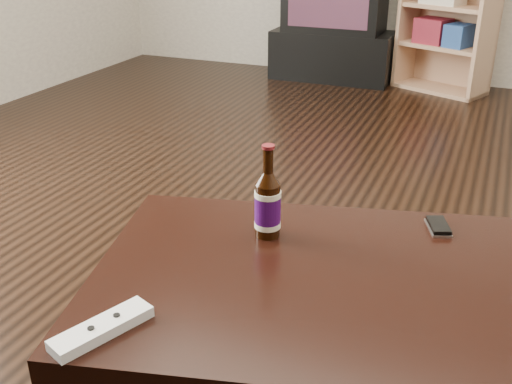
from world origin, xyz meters
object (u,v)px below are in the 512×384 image
at_px(bookshelf, 450,2).
at_px(remote, 102,328).
at_px(coffee_table, 366,302).
at_px(tv_stand, 333,55).
at_px(beer_bottle, 268,205).
at_px(phone, 438,226).

relative_size(bookshelf, remote, 5.79).
bearing_deg(coffee_table, bookshelf, 93.55).
bearing_deg(bookshelf, tv_stand, -158.84).
distance_m(bookshelf, remote, 3.76).
bearing_deg(bookshelf, coffee_table, -62.76).
height_order(bookshelf, beer_bottle, bookshelf).
bearing_deg(tv_stand, coffee_table, -73.42).
relative_size(bookshelf, coffee_table, 0.89).
xyz_separation_m(bookshelf, coffee_table, (0.21, -3.39, -0.23)).
bearing_deg(coffee_table, phone, 69.36).
distance_m(coffee_table, remote, 0.56).
bearing_deg(bookshelf, phone, -60.42).
relative_size(bookshelf, phone, 11.58).
relative_size(coffee_table, beer_bottle, 5.70).
xyz_separation_m(bookshelf, remote, (-0.20, -3.76, -0.16)).
distance_m(tv_stand, remote, 3.85).
bearing_deg(beer_bottle, coffee_table, -20.55).
xyz_separation_m(tv_stand, coffee_table, (1.03, -3.42, 0.20)).
xyz_separation_m(beer_bottle, remote, (-0.14, -0.47, -0.07)).
bearing_deg(coffee_table, remote, -138.39).
bearing_deg(remote, bookshelf, 108.83).
distance_m(bookshelf, beer_bottle, 3.29).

